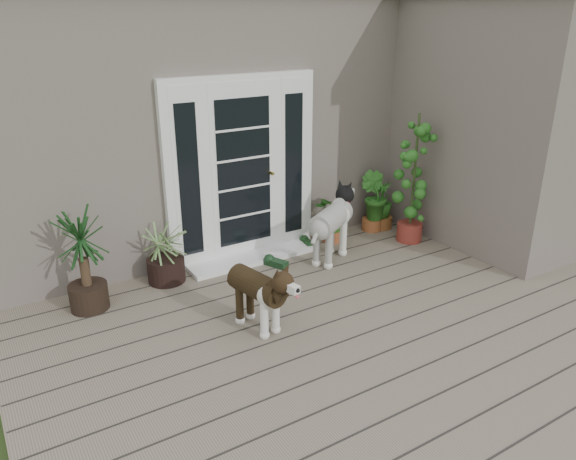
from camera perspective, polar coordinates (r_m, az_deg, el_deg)
deck at (r=5.31m, az=8.79°, el=-10.84°), size 6.20×4.60×0.12m
house_main at (r=8.27m, az=-10.28°, el=11.99°), size 7.40×4.00×3.10m
house_wing at (r=7.51m, az=21.25°, el=9.93°), size 1.60×2.40×3.10m
door_unit at (r=6.44m, az=-4.78°, el=6.31°), size 1.90×0.14×2.15m
door_step at (r=6.63m, az=-3.71°, el=-2.87°), size 1.60×0.40×0.05m
brindle_dog at (r=5.11m, az=-3.21°, el=-6.98°), size 0.49×0.83×0.65m
white_dog at (r=6.48m, az=4.45°, el=-0.04°), size 0.99×0.80×0.76m
spider_plant at (r=6.11m, az=-12.72°, el=-2.13°), size 0.74×0.74×0.73m
yucca at (r=5.70m, az=-20.49°, el=-3.05°), size 0.91×0.91×1.04m
herb_a at (r=7.05m, az=4.63°, el=1.15°), size 0.67×0.67×0.62m
herb_b at (r=7.51m, az=8.80°, el=2.15°), size 0.50×0.50×0.59m
herb_c at (r=7.62m, az=9.73°, el=2.06°), size 0.44×0.44×0.51m
sapling at (r=7.06m, az=12.98°, el=5.38°), size 0.59×0.59×1.71m
clog_left at (r=6.43m, az=-1.25°, el=-3.36°), size 0.28×0.37×0.10m
clog_right at (r=6.99m, az=1.99°, el=-1.31°), size 0.19×0.32×0.09m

